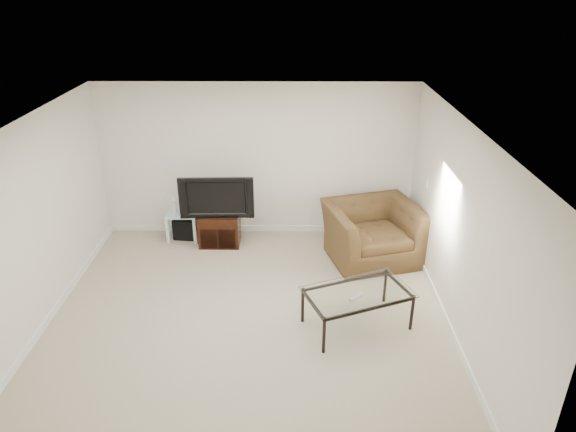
{
  "coord_description": "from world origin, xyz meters",
  "views": [
    {
      "loc": [
        0.55,
        -5.25,
        3.98
      ],
      "look_at": [
        0.5,
        1.2,
        0.9
      ],
      "focal_mm": 32.0,
      "sensor_mm": 36.0,
      "label": 1
    }
  ],
  "objects_px": {
    "subwoofer": "(186,227)",
    "television": "(217,195)",
    "recliner": "(373,224)",
    "coffee_table": "(357,309)",
    "tv_stand": "(220,229)",
    "side_table": "(184,224)"
  },
  "relations": [
    {
      "from": "subwoofer",
      "to": "side_table",
      "type": "bearing_deg",
      "value": -146.65
    },
    {
      "from": "side_table",
      "to": "coffee_table",
      "type": "relative_size",
      "value": 0.38
    },
    {
      "from": "coffee_table",
      "to": "subwoofer",
      "type": "bearing_deg",
      "value": 137.11
    },
    {
      "from": "television",
      "to": "subwoofer",
      "type": "relative_size",
      "value": 2.99
    },
    {
      "from": "tv_stand",
      "to": "subwoofer",
      "type": "distance_m",
      "value": 0.65
    },
    {
      "from": "recliner",
      "to": "coffee_table",
      "type": "bearing_deg",
      "value": -119.34
    },
    {
      "from": "television",
      "to": "subwoofer",
      "type": "height_order",
      "value": "television"
    },
    {
      "from": "side_table",
      "to": "recliner",
      "type": "bearing_deg",
      "value": -12.56
    },
    {
      "from": "tv_stand",
      "to": "side_table",
      "type": "distance_m",
      "value": 0.66
    },
    {
      "from": "television",
      "to": "side_table",
      "type": "distance_m",
      "value": 0.92
    },
    {
      "from": "subwoofer",
      "to": "coffee_table",
      "type": "distance_m",
      "value": 3.47
    },
    {
      "from": "subwoofer",
      "to": "recliner",
      "type": "bearing_deg",
      "value": -13.04
    },
    {
      "from": "subwoofer",
      "to": "television",
      "type": "bearing_deg",
      "value": -24.97
    },
    {
      "from": "tv_stand",
      "to": "coffee_table",
      "type": "height_order",
      "value": "tv_stand"
    },
    {
      "from": "television",
      "to": "subwoofer",
      "type": "xyz_separation_m",
      "value": [
        -0.59,
        0.28,
        -0.7
      ]
    },
    {
      "from": "television",
      "to": "recliner",
      "type": "xyz_separation_m",
      "value": [
        2.37,
        -0.41,
        -0.28
      ]
    },
    {
      "from": "television",
      "to": "recliner",
      "type": "bearing_deg",
      "value": -11.52
    },
    {
      "from": "subwoofer",
      "to": "recliner",
      "type": "relative_size",
      "value": 0.27
    },
    {
      "from": "tv_stand",
      "to": "side_table",
      "type": "height_order",
      "value": "tv_stand"
    },
    {
      "from": "television",
      "to": "recliner",
      "type": "distance_m",
      "value": 2.42
    },
    {
      "from": "tv_stand",
      "to": "side_table",
      "type": "bearing_deg",
      "value": 160.03
    },
    {
      "from": "tv_stand",
      "to": "subwoofer",
      "type": "bearing_deg",
      "value": 157.52
    }
  ]
}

